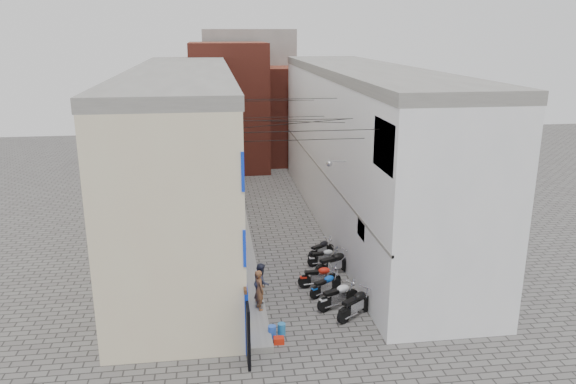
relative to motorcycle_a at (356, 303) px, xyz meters
name	(u,v)px	position (x,y,z in m)	size (l,w,h in m)	color
ground	(319,350)	(-1.90, -2.15, -0.61)	(90.00, 90.00, 0.00)	#575452
plinth	(241,227)	(-3.95, 10.85, -0.48)	(0.90, 26.00, 0.25)	slate
building_left	(184,153)	(-6.88, 10.80, 3.89)	(5.10, 27.00, 9.00)	beige
building_right	(364,148)	(3.10, 10.85, 3.90)	(5.94, 26.00, 9.00)	silver
building_far_brick_left	(229,107)	(-3.90, 25.85, 4.39)	(6.00, 6.00, 10.00)	maroon
building_far_brick_right	(288,114)	(1.10, 27.85, 3.39)	(5.00, 6.00, 8.00)	maroon
building_far_concrete	(249,92)	(-1.90, 31.85, 4.89)	(8.00, 5.00, 11.00)	slate
far_shopfront	(258,160)	(-1.90, 23.05, 0.59)	(2.00, 0.30, 2.40)	black
overhead_wires	(289,118)	(-1.90, 5.50, 6.51)	(5.80, 13.02, 1.32)	black
motorcycle_a	(356,303)	(0.00, 0.00, 0.00)	(0.66, 2.10, 1.22)	black
motorcycle_b	(338,295)	(-0.52, 0.85, -0.03)	(0.64, 2.01, 1.16)	silver
motorcycle_c	(326,284)	(-0.80, 2.06, -0.10)	(0.55, 1.74, 1.01)	#0C49B7
motorcycle_d	(320,275)	(-0.92, 2.84, -0.05)	(0.61, 1.93, 1.12)	#B5190C
motorcycle_e	(334,262)	(0.00, 3.99, 0.02)	(0.69, 2.18, 1.26)	black
motorcycle_f	(324,256)	(-0.24, 5.12, -0.12)	(0.53, 1.68, 0.97)	#A4A5A9
motorcycle_g	(321,248)	(-0.21, 6.03, -0.09)	(0.57, 1.79, 1.04)	black
person_a	(259,290)	(-3.75, 0.72, 0.47)	(0.60, 0.40, 1.65)	brown
person_b	(261,282)	(-3.60, 1.45, 0.45)	(0.79, 0.61, 1.62)	#2F3346
water_jug_near	(272,332)	(-3.45, -1.10, -0.37)	(0.30, 0.30, 0.47)	blue
water_jug_far	(282,329)	(-3.08, -0.95, -0.38)	(0.30, 0.30, 0.46)	#2371AF
red_crate	(279,340)	(-3.25, -1.52, -0.49)	(0.38, 0.28, 0.24)	red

